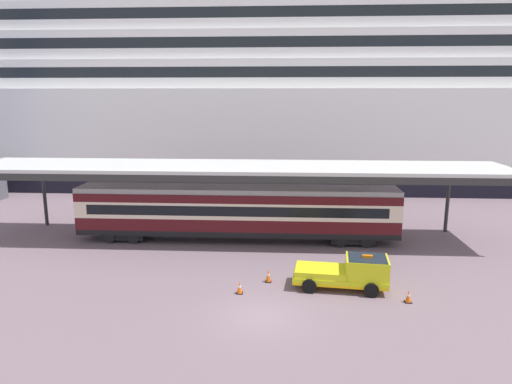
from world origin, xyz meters
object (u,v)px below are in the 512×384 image
train_carriage (237,211)px  traffic_cone_mid (240,288)px  cruise_ship (296,75)px  service_truck (350,272)px  traffic_cone_near (268,276)px  traffic_cone_far (408,296)px

train_carriage → traffic_cone_mid: (1.05, -9.35, -1.97)m
cruise_ship → service_truck: (2.04, -39.89, -12.47)m
traffic_cone_near → traffic_cone_far: size_ratio=1.12×
train_carriage → service_truck: train_carriage is taller
traffic_cone_mid → traffic_cone_far: traffic_cone_mid is taller
service_truck → traffic_cone_mid: 6.22m
train_carriage → traffic_cone_mid: size_ratio=34.20×
cruise_ship → service_truck: cruise_ship is taller
traffic_cone_near → traffic_cone_mid: traffic_cone_near is taller
service_truck → train_carriage: bearing=130.7°
cruise_ship → train_carriage: cruise_ship is taller
service_truck → traffic_cone_near: 4.66m
train_carriage → traffic_cone_mid: 9.61m
train_carriage → traffic_cone_far: train_carriage is taller
cruise_ship → traffic_cone_far: size_ratio=215.56×
cruise_ship → traffic_cone_mid: (-4.06, -40.94, -13.13)m
train_carriage → traffic_cone_near: (2.58, -7.67, -1.93)m
train_carriage → traffic_cone_far: bearing=-44.8°
traffic_cone_far → cruise_ship: bearing=96.7°
traffic_cone_mid → traffic_cone_far: size_ratio=1.01×
traffic_cone_far → service_truck: bearing=149.9°
traffic_cone_near → traffic_cone_mid: (-1.53, -1.68, -0.04)m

